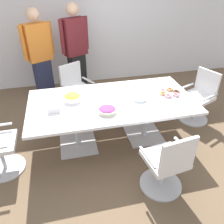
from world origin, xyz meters
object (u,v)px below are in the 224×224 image
object	(u,v)px
office_chair_1	(198,99)
donut_platter	(169,93)
snack_bowl_candy_mix	(107,110)
plate_stack	(140,99)
office_chair_2	(77,91)
napkin_pile	(54,108)
office_chair_0	(167,165)
snack_bowl_chips_yellow	(72,97)
conference_table	(112,108)
person_standing_1	(76,50)
person_standing_0	(40,56)

from	to	relation	value
office_chair_1	donut_platter	size ratio (longest dim) A/B	2.81
snack_bowl_candy_mix	plate_stack	world-z (taller)	snack_bowl_candy_mix
office_chair_2	napkin_pile	xyz separation A→B (m)	(-0.39, -1.15, 0.38)
office_chair_0	napkin_pile	distance (m)	1.64
office_chair_0	snack_bowl_chips_yellow	distance (m)	1.59
plate_stack	napkin_pile	distance (m)	1.22
conference_table	office_chair_2	xyz separation A→B (m)	(-0.44, 1.06, -0.22)
office_chair_1	snack_bowl_chips_yellow	xyz separation A→B (m)	(-2.21, -0.17, 0.40)
person_standing_1	plate_stack	bearing A→B (deg)	86.95
office_chair_0	office_chair_1	size ratio (longest dim) A/B	1.00
conference_table	donut_platter	distance (m)	0.91
person_standing_0	snack_bowl_chips_yellow	distance (m)	1.61
person_standing_0	snack_bowl_chips_yellow	xyz separation A→B (m)	(0.48, -1.53, -0.14)
conference_table	plate_stack	world-z (taller)	plate_stack
office_chair_0	snack_bowl_chips_yellow	bearing A→B (deg)	121.41
office_chair_1	office_chair_2	world-z (taller)	same
conference_table	office_chair_1	bearing A→B (deg)	9.79
conference_table	donut_platter	bearing A→B (deg)	-0.37
office_chair_1	plate_stack	size ratio (longest dim) A/B	4.53
office_chair_2	office_chair_0	bearing A→B (deg)	82.52
person_standing_0	snack_bowl_chips_yellow	world-z (taller)	person_standing_0
snack_bowl_candy_mix	conference_table	bearing A→B (deg)	65.67
person_standing_0	donut_platter	size ratio (longest dim) A/B	5.59
person_standing_1	conference_table	bearing A→B (deg)	75.93
person_standing_1	snack_bowl_candy_mix	distance (m)	2.06
snack_bowl_chips_yellow	snack_bowl_candy_mix	bearing A→B (deg)	-44.08
snack_bowl_chips_yellow	office_chair_2	bearing A→B (deg)	82.70
person_standing_1	donut_platter	world-z (taller)	person_standing_1
conference_table	person_standing_1	bearing A→B (deg)	101.11
office_chair_2	napkin_pile	distance (m)	1.27
office_chair_0	donut_platter	size ratio (longest dim) A/B	2.81
office_chair_2	person_standing_0	world-z (taller)	person_standing_0
donut_platter	plate_stack	bearing A→B (deg)	-172.33
snack_bowl_chips_yellow	napkin_pile	xyz separation A→B (m)	(-0.27, -0.20, -0.02)
office_chair_1	office_chair_2	size ratio (longest dim) A/B	1.00
office_chair_0	donut_platter	distance (m)	1.22
office_chair_0	person_standing_1	xyz separation A→B (m)	(-0.76, 2.82, 0.57)
person_standing_0	snack_bowl_candy_mix	world-z (taller)	person_standing_0
person_standing_0	napkin_pile	distance (m)	1.75
office_chair_0	person_standing_1	distance (m)	2.97
office_chair_2	donut_platter	xyz separation A→B (m)	(1.34, -1.07, 0.36)
plate_stack	person_standing_1	bearing A→B (deg)	112.12
office_chair_2	donut_platter	size ratio (longest dim) A/B	2.81
napkin_pile	conference_table	bearing A→B (deg)	5.94
office_chair_0	plate_stack	distance (m)	1.06
office_chair_0	snack_bowl_chips_yellow	size ratio (longest dim) A/B	3.57
office_chair_1	donut_platter	xyz separation A→B (m)	(-0.75, -0.29, 0.36)
office_chair_1	donut_platter	world-z (taller)	office_chair_1
conference_table	person_standing_1	world-z (taller)	person_standing_1
snack_bowl_chips_yellow	donut_platter	xyz separation A→B (m)	(1.46, -0.12, -0.04)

